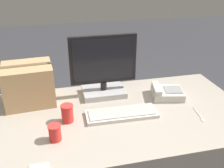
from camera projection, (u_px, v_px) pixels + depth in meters
name	position (u px, v px, depth m)	size (l,w,h in m)	color
office_desk	(109.00, 160.00, 1.80)	(1.80, 0.90, 0.73)	#A89E8E
monitor	(103.00, 71.00, 1.81)	(0.46, 0.21, 0.43)	#B7B7B7
keyboard	(122.00, 114.00, 1.62)	(0.45, 0.17, 0.03)	beige
desk_phone	(166.00, 93.00, 1.84)	(0.25, 0.23, 0.08)	beige
paper_cup_left	(55.00, 133.00, 1.39)	(0.07, 0.07, 0.09)	red
paper_cup_right	(67.00, 113.00, 1.55)	(0.08, 0.08, 0.11)	red
spoon	(200.00, 117.00, 1.62)	(0.04, 0.17, 0.00)	silver
cardboard_box	(29.00, 84.00, 1.73)	(0.33, 0.29, 0.27)	tan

